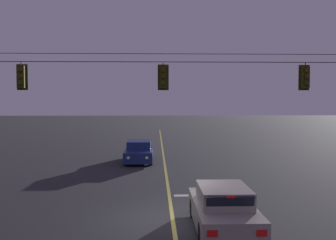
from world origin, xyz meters
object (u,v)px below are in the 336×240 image
object	(u,v)px
traffic_light_centre	(305,77)
car_oncoming_lead	(139,152)
traffic_light_left_inner	(163,77)
car_waiting_near_lane	(223,209)
traffic_light_leftmost	(21,77)

from	to	relation	value
traffic_light_centre	car_oncoming_lead	bearing A→B (deg)	131.30
traffic_light_left_inner	traffic_light_centre	distance (m)	6.24
traffic_light_left_inner	car_oncoming_lead	size ratio (longest dim) A/B	0.28
traffic_light_centre	car_waiting_near_lane	size ratio (longest dim) A/B	0.28
traffic_light_centre	car_waiting_near_lane	distance (m)	8.03
traffic_light_left_inner	car_oncoming_lead	bearing A→B (deg)	99.28
traffic_light_leftmost	traffic_light_left_inner	xyz separation A→B (m)	(6.11, 0.00, 0.00)
traffic_light_left_inner	car_oncoming_lead	xyz separation A→B (m)	(-1.43, 8.73, -4.42)
traffic_light_left_inner	car_oncoming_lead	distance (m)	9.89
car_waiting_near_lane	traffic_light_leftmost	bearing A→B (deg)	147.57
traffic_light_left_inner	car_waiting_near_lane	size ratio (longest dim) A/B	0.28
traffic_light_centre	car_oncoming_lead	xyz separation A→B (m)	(-7.67, 8.73, -4.42)
traffic_light_leftmost	traffic_light_left_inner	bearing A→B (deg)	0.00
traffic_light_left_inner	car_waiting_near_lane	xyz separation A→B (m)	(1.77, -5.01, -4.42)
traffic_light_leftmost	traffic_light_centre	world-z (taller)	same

